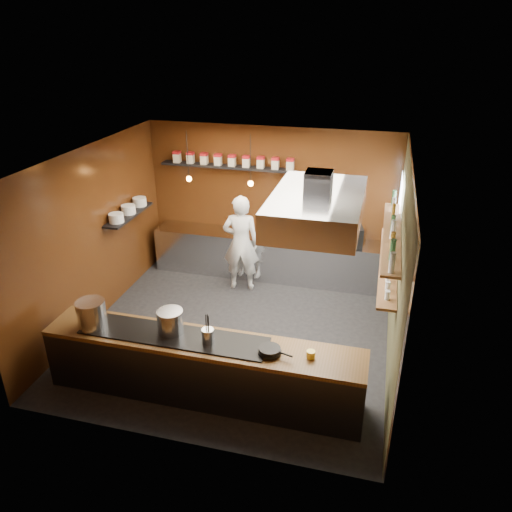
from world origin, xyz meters
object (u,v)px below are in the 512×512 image
(stockpot_small, at_px, (170,322))
(stockpot_large, at_px, (92,314))
(espresso_machine, at_px, (352,236))
(chef, at_px, (241,243))
(extractor_hood, at_px, (317,207))

(stockpot_small, bearing_deg, stockpot_large, -173.32)
(espresso_machine, bearing_deg, chef, -176.75)
(stockpot_small, xyz_separation_m, espresso_machine, (2.13, 3.65, -0.02))
(chef, bearing_deg, stockpot_large, 61.59)
(stockpot_large, distance_m, chef, 3.46)
(extractor_hood, relative_size, chef, 1.05)
(extractor_hood, height_order, chef, extractor_hood)
(stockpot_small, distance_m, chef, 3.12)
(stockpot_small, bearing_deg, chef, 88.26)
(stockpot_large, height_order, espresso_machine, stockpot_large)
(stockpot_large, bearing_deg, stockpot_small, 6.68)
(extractor_hood, relative_size, stockpot_large, 5.02)
(stockpot_small, xyz_separation_m, chef, (0.09, 3.11, -0.16))
(stockpot_large, xyz_separation_m, chef, (1.20, 3.24, -0.18))
(espresso_machine, bearing_deg, extractor_hood, -110.24)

